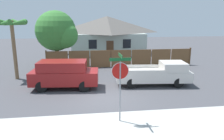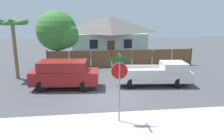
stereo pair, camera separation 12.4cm
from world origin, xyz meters
name	(u,v)px [view 1 (the left image)]	position (x,y,z in m)	size (l,w,h in m)	color
ground_plane	(105,99)	(0.00, 0.00, 0.00)	(80.00, 80.00, 0.00)	#47474C
sidewalk_strip	(113,128)	(0.00, -3.60, 0.00)	(36.00, 3.20, 0.01)	#B2B2AD
wooden_fence	(121,58)	(2.51, 8.49, 0.85)	(14.51, 0.12, 1.80)	brown
house	(107,34)	(2.10, 17.34, 2.57)	(10.19, 6.79, 4.96)	#B2C1B7
oak_tree	(58,32)	(-3.60, 9.40, 3.45)	(4.08, 3.89, 5.49)	brown
palm_tree	(12,28)	(-6.54, 5.33, 4.02)	(2.35, 2.54, 4.71)	brown
red_suv	(64,74)	(-2.55, 2.40, 1.04)	(4.74, 2.29, 1.94)	maroon
orange_pickup	(156,74)	(4.04, 2.38, 0.82)	(5.49, 2.38, 1.68)	silver
stop_sign	(120,76)	(0.44, -2.98, 2.23)	(1.00, 0.90, 3.26)	gray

